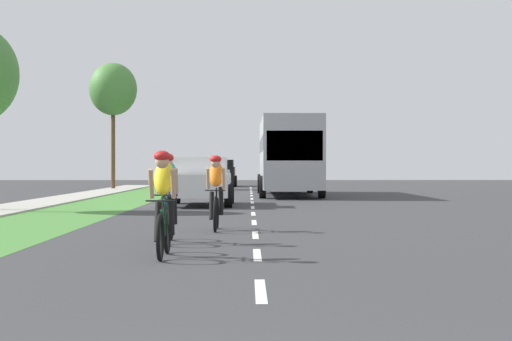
{
  "coord_description": "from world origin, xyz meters",
  "views": [
    {
      "loc": [
        -0.13,
        -3.87,
        1.35
      ],
      "look_at": [
        0.11,
        23.73,
        1.22
      ],
      "focal_mm": 59.73,
      "sensor_mm": 36.0,
      "label": 1
    }
  ],
  "objects_px": {
    "cyclist_distant": "(216,192)",
    "sedan_maroon": "(274,174)",
    "cyclist_lead": "(164,203)",
    "pickup_white": "(201,182)",
    "cyclist_trailing": "(168,197)",
    "suv_black": "(221,172)",
    "bus_silver": "(288,153)",
    "street_tree_far": "(113,90)"
  },
  "relations": [
    {
      "from": "cyclist_distant",
      "to": "bus_silver",
      "type": "height_order",
      "value": "bus_silver"
    },
    {
      "from": "cyclist_lead",
      "to": "pickup_white",
      "type": "xyz_separation_m",
      "value": [
        -0.39,
        16.64,
        0.02
      ]
    },
    {
      "from": "cyclist_trailing",
      "to": "street_tree_far",
      "type": "xyz_separation_m",
      "value": [
        -6.58,
        35.23,
        5.06
      ]
    },
    {
      "from": "cyclist_lead",
      "to": "cyclist_trailing",
      "type": "distance_m",
      "value": 2.41
    },
    {
      "from": "bus_silver",
      "to": "suv_black",
      "type": "bearing_deg",
      "value": 101.85
    },
    {
      "from": "street_tree_far",
      "to": "pickup_white",
      "type": "bearing_deg",
      "value": -73.17
    },
    {
      "from": "cyclist_lead",
      "to": "suv_black",
      "type": "height_order",
      "value": "suv_black"
    },
    {
      "from": "cyclist_distant",
      "to": "suv_black",
      "type": "height_order",
      "value": "suv_black"
    },
    {
      "from": "cyclist_trailing",
      "to": "pickup_white",
      "type": "height_order",
      "value": "pickup_white"
    },
    {
      "from": "pickup_white",
      "to": "sedan_maroon",
      "type": "bearing_deg",
      "value": 84.49
    },
    {
      "from": "sedan_maroon",
      "to": "street_tree_far",
      "type": "bearing_deg",
      "value": -121.31
    },
    {
      "from": "pickup_white",
      "to": "cyclist_lead",
      "type": "bearing_deg",
      "value": -88.65
    },
    {
      "from": "pickup_white",
      "to": "cyclist_trailing",
      "type": "bearing_deg",
      "value": -89.08
    },
    {
      "from": "cyclist_trailing",
      "to": "suv_black",
      "type": "xyz_separation_m",
      "value": [
        -0.48,
        42.46,
        0.14
      ]
    },
    {
      "from": "cyclist_lead",
      "to": "cyclist_distant",
      "type": "height_order",
      "value": "same"
    },
    {
      "from": "cyclist_trailing",
      "to": "cyclist_distant",
      "type": "relative_size",
      "value": 1.0
    },
    {
      "from": "cyclist_trailing",
      "to": "street_tree_far",
      "type": "bearing_deg",
      "value": 100.58
    },
    {
      "from": "cyclist_lead",
      "to": "cyclist_trailing",
      "type": "relative_size",
      "value": 1.0
    },
    {
      "from": "cyclist_distant",
      "to": "suv_black",
      "type": "relative_size",
      "value": 0.37
    },
    {
      "from": "cyclist_lead",
      "to": "cyclist_trailing",
      "type": "height_order",
      "value": "same"
    },
    {
      "from": "cyclist_distant",
      "to": "pickup_white",
      "type": "height_order",
      "value": "pickup_white"
    },
    {
      "from": "cyclist_lead",
      "to": "cyclist_trailing",
      "type": "bearing_deg",
      "value": 93.86
    },
    {
      "from": "pickup_white",
      "to": "sedan_maroon",
      "type": "height_order",
      "value": "pickup_white"
    },
    {
      "from": "cyclist_trailing",
      "to": "bus_silver",
      "type": "bearing_deg",
      "value": 82.49
    },
    {
      "from": "cyclist_lead",
      "to": "pickup_white",
      "type": "distance_m",
      "value": 16.65
    },
    {
      "from": "bus_silver",
      "to": "street_tree_far",
      "type": "bearing_deg",
      "value": 133.01
    },
    {
      "from": "cyclist_lead",
      "to": "suv_black",
      "type": "xyz_separation_m",
      "value": [
        -0.64,
        44.86,
        0.14
      ]
    },
    {
      "from": "cyclist_distant",
      "to": "street_tree_far",
      "type": "bearing_deg",
      "value": 102.74
    },
    {
      "from": "cyclist_trailing",
      "to": "cyclist_distant",
      "type": "xyz_separation_m",
      "value": [
        0.73,
        2.87,
        0.0
      ]
    },
    {
      "from": "cyclist_trailing",
      "to": "pickup_white",
      "type": "xyz_separation_m",
      "value": [
        -0.23,
        14.23,
        0.02
      ]
    },
    {
      "from": "sedan_maroon",
      "to": "street_tree_far",
      "type": "distance_m",
      "value": 19.83
    },
    {
      "from": "pickup_white",
      "to": "street_tree_far",
      "type": "relative_size",
      "value": 0.68
    },
    {
      "from": "sedan_maroon",
      "to": "cyclist_distant",
      "type": "bearing_deg",
      "value": -93.1
    },
    {
      "from": "cyclist_distant",
      "to": "sedan_maroon",
      "type": "relative_size",
      "value": 0.4
    },
    {
      "from": "suv_black",
      "to": "street_tree_far",
      "type": "distance_m",
      "value": 10.66
    },
    {
      "from": "street_tree_far",
      "to": "cyclist_trailing",
      "type": "bearing_deg",
      "value": -79.42
    },
    {
      "from": "pickup_white",
      "to": "bus_silver",
      "type": "relative_size",
      "value": 0.44
    },
    {
      "from": "cyclist_lead",
      "to": "bus_silver",
      "type": "distance_m",
      "value": 27.3
    },
    {
      "from": "suv_black",
      "to": "cyclist_lead",
      "type": "bearing_deg",
      "value": -89.18
    },
    {
      "from": "cyclist_distant",
      "to": "pickup_white",
      "type": "bearing_deg",
      "value": 94.84
    },
    {
      "from": "bus_silver",
      "to": "sedan_maroon",
      "type": "bearing_deg",
      "value": 89.74
    },
    {
      "from": "sedan_maroon",
      "to": "pickup_white",
      "type": "bearing_deg",
      "value": -95.51
    }
  ]
}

